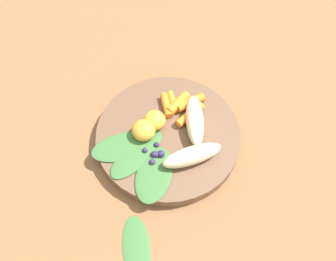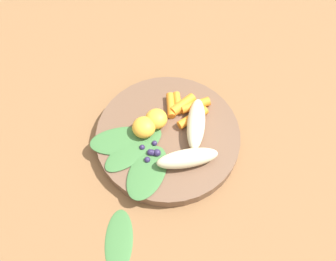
# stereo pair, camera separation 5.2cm
# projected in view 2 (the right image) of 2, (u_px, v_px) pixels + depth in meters

# --- Properties ---
(ground_plane) EXTENTS (2.40, 2.40, 0.00)m
(ground_plane) POSITION_uv_depth(u_px,v_px,m) (168.00, 140.00, 0.71)
(ground_plane) COLOR brown
(bowl) EXTENTS (0.27, 0.27, 0.03)m
(bowl) POSITION_uv_depth(u_px,v_px,m) (168.00, 137.00, 0.70)
(bowl) COLOR brown
(bowl) RESTS_ON ground_plane
(banana_peeled_left) EXTENTS (0.07, 0.12, 0.03)m
(banana_peeled_left) POSITION_uv_depth(u_px,v_px,m) (196.00, 124.00, 0.68)
(banana_peeled_left) COLOR beige
(banana_peeled_left) RESTS_ON bowl
(banana_peeled_right) EXTENTS (0.11, 0.03, 0.03)m
(banana_peeled_right) POSITION_uv_depth(u_px,v_px,m) (187.00, 158.00, 0.65)
(banana_peeled_right) COLOR beige
(banana_peeled_right) RESTS_ON bowl
(orange_segment_near) EXTENTS (0.04, 0.04, 0.03)m
(orange_segment_near) POSITION_uv_depth(u_px,v_px,m) (144.00, 127.00, 0.68)
(orange_segment_near) COLOR #F4A833
(orange_segment_near) RESTS_ON bowl
(orange_segment_far) EXTENTS (0.04, 0.04, 0.03)m
(orange_segment_far) POSITION_uv_depth(u_px,v_px,m) (156.00, 119.00, 0.69)
(orange_segment_far) COLOR #F4A833
(orange_segment_far) RESTS_ON bowl
(carrot_front) EXTENTS (0.07, 0.04, 0.02)m
(carrot_front) POSITION_uv_depth(u_px,v_px,m) (193.00, 118.00, 0.70)
(carrot_front) COLOR orange
(carrot_front) RESTS_ON bowl
(carrot_mid_left) EXTENTS (0.06, 0.03, 0.02)m
(carrot_mid_left) POSITION_uv_depth(u_px,v_px,m) (195.00, 105.00, 0.71)
(carrot_mid_left) COLOR orange
(carrot_mid_left) RESTS_ON bowl
(carrot_mid_right) EXTENTS (0.06, 0.04, 0.02)m
(carrot_mid_right) POSITION_uv_depth(u_px,v_px,m) (183.00, 105.00, 0.71)
(carrot_mid_right) COLOR orange
(carrot_mid_right) RESTS_ON bowl
(carrot_rear) EXTENTS (0.02, 0.05, 0.01)m
(carrot_rear) POSITION_uv_depth(u_px,v_px,m) (178.00, 103.00, 0.72)
(carrot_rear) COLOR orange
(carrot_rear) RESTS_ON bowl
(carrot_small) EXTENTS (0.02, 0.05, 0.02)m
(carrot_small) POSITION_uv_depth(u_px,v_px,m) (171.00, 105.00, 0.72)
(carrot_small) COLOR orange
(carrot_small) RESTS_ON bowl
(blueberry_pile) EXTENTS (0.04, 0.04, 0.01)m
(blueberry_pile) POSITION_uv_depth(u_px,v_px,m) (152.00, 152.00, 0.66)
(blueberry_pile) COLOR #2D234C
(blueberry_pile) RESTS_ON bowl
(kale_leaf_left) EXTENTS (0.13, 0.07, 0.00)m
(kale_leaf_left) POSITION_uv_depth(u_px,v_px,m) (123.00, 140.00, 0.68)
(kale_leaf_left) COLOR #3D7038
(kale_leaf_left) RESTS_ON bowl
(kale_leaf_right) EXTENTS (0.14, 0.11, 0.00)m
(kale_leaf_right) POSITION_uv_depth(u_px,v_px,m) (134.00, 149.00, 0.67)
(kale_leaf_right) COLOR #3D7038
(kale_leaf_right) RESTS_ON bowl
(kale_leaf_rear) EXTENTS (0.11, 0.13, 0.00)m
(kale_leaf_rear) POSITION_uv_depth(u_px,v_px,m) (147.00, 172.00, 0.65)
(kale_leaf_rear) COLOR #3D7038
(kale_leaf_rear) RESTS_ON bowl
(kale_leaf_stray) EXTENTS (0.07, 0.12, 0.01)m
(kale_leaf_stray) POSITION_uv_depth(u_px,v_px,m) (119.00, 241.00, 0.61)
(kale_leaf_stray) COLOR #3D7038
(kale_leaf_stray) RESTS_ON ground_plane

